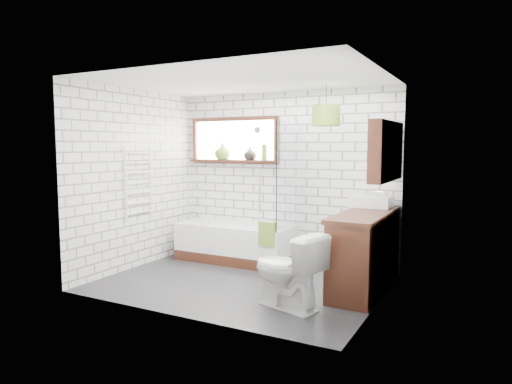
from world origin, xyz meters
The scene contains 22 objects.
floor centered at (0.00, 0.00, -0.01)m, with size 3.40×2.60×0.01m, color black.
ceiling centered at (0.00, 0.00, 2.50)m, with size 3.40×2.60×0.01m, color white.
wall_back centered at (0.00, 1.30, 1.25)m, with size 3.40×0.01×2.50m, color white.
wall_front centered at (0.00, -1.30, 1.25)m, with size 3.40×0.01×2.50m, color white.
wall_left centered at (-1.70, 0.00, 1.25)m, with size 0.01×2.60×2.50m, color white.
wall_right centered at (1.70, 0.00, 1.25)m, with size 0.01×2.60×2.50m, color white.
window centered at (-0.85, 1.26, 1.80)m, with size 1.52×0.16×0.68m, color black.
towel_radiator centered at (-1.66, 0.00, 1.20)m, with size 0.06×0.52×1.00m, color white.
mirror_cabinet centered at (1.62, 0.60, 1.65)m, with size 0.16×1.20×0.70m, color black.
shower_riser centered at (-0.40, 1.26, 1.35)m, with size 0.02×0.02×1.30m, color silver.
bathtub centered at (-0.62, 0.92, 0.28)m, with size 1.72×0.76×0.56m, color white.
shower_screen centered at (0.22, 0.92, 1.31)m, with size 0.02×0.72×1.50m, color white.
towel_green centered at (0.09, 0.54, 0.54)m, with size 0.23×0.06×0.32m, color olive.
towel_beige centered at (0.08, 0.54, 0.54)m, with size 0.21×0.05×0.27m, color tan.
vanity centered at (1.44, 0.47, 0.47)m, with size 0.53×1.63×0.93m, color black.
basin centered at (1.38, 0.97, 1.01)m, with size 0.50×0.44×0.15m, color white.
tap centered at (1.54, 0.97, 1.06)m, with size 0.03×0.03×0.15m, color silver.
toilet centered at (0.87, -0.56, 0.41)m, with size 0.81×0.46×0.82m, color white.
vase_olive centered at (-1.04, 1.23, 1.61)m, with size 0.25×0.25×0.26m, color olive.
vase_dark centered at (-0.55, 1.23, 1.58)m, with size 0.20×0.20×0.21m, color black.
bottle centered at (-0.30, 1.23, 1.60)m, with size 0.08×0.08×0.24m, color olive.
pendant centered at (0.82, 0.75, 2.10)m, with size 0.36×0.36×0.27m, color olive.
Camera 1 is at (2.78, -4.87, 1.71)m, focal length 32.00 mm.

